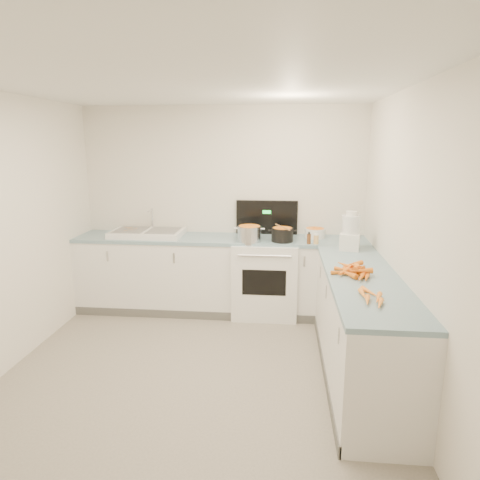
# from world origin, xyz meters

# --- Properties ---
(floor) EXTENTS (3.50, 4.00, 0.00)m
(floor) POSITION_xyz_m (0.00, 0.00, 0.00)
(floor) COLOR gray
(floor) RESTS_ON ground
(ceiling) EXTENTS (3.50, 4.00, 0.00)m
(ceiling) POSITION_xyz_m (0.00, 0.00, 2.50)
(ceiling) COLOR silver
(ceiling) RESTS_ON ground
(wall_back) EXTENTS (3.50, 0.00, 2.50)m
(wall_back) POSITION_xyz_m (0.00, 2.00, 1.25)
(wall_back) COLOR silver
(wall_back) RESTS_ON ground
(wall_front) EXTENTS (3.50, 0.00, 2.50)m
(wall_front) POSITION_xyz_m (0.00, -2.00, 1.25)
(wall_front) COLOR silver
(wall_front) RESTS_ON ground
(wall_right) EXTENTS (0.00, 4.00, 2.50)m
(wall_right) POSITION_xyz_m (1.75, 0.00, 1.25)
(wall_right) COLOR silver
(wall_right) RESTS_ON ground
(counter_back) EXTENTS (3.50, 0.62, 0.94)m
(counter_back) POSITION_xyz_m (0.00, 1.70, 0.47)
(counter_back) COLOR white
(counter_back) RESTS_ON ground
(counter_right) EXTENTS (0.62, 2.20, 0.94)m
(counter_right) POSITION_xyz_m (1.45, 0.30, 0.47)
(counter_right) COLOR white
(counter_right) RESTS_ON ground
(stove) EXTENTS (0.76, 0.65, 1.36)m
(stove) POSITION_xyz_m (0.55, 1.69, 0.47)
(stove) COLOR white
(stove) RESTS_ON ground
(sink) EXTENTS (0.86, 0.52, 0.31)m
(sink) POSITION_xyz_m (-0.90, 1.70, 0.98)
(sink) COLOR white
(sink) RESTS_ON counter_back
(steel_pot) EXTENTS (0.31, 0.31, 0.20)m
(steel_pot) POSITION_xyz_m (0.37, 1.52, 1.02)
(steel_pot) COLOR silver
(steel_pot) RESTS_ON stove
(black_pot) EXTENTS (0.30, 0.30, 0.18)m
(black_pot) POSITION_xyz_m (0.75, 1.56, 1.01)
(black_pot) COLOR black
(black_pot) RESTS_ON stove
(wooden_spoon) EXTENTS (0.17, 0.35, 0.02)m
(wooden_spoon) POSITION_xyz_m (0.75, 1.56, 1.11)
(wooden_spoon) COLOR #AD7A47
(wooden_spoon) RESTS_ON black_pot
(mixing_bowl) EXTENTS (0.32, 0.32, 0.11)m
(mixing_bowl) POSITION_xyz_m (1.14, 1.80, 1.00)
(mixing_bowl) COLOR white
(mixing_bowl) RESTS_ON counter_back
(extract_bottle) EXTENTS (0.05, 0.05, 0.11)m
(extract_bottle) POSITION_xyz_m (1.05, 1.46, 1.00)
(extract_bottle) COLOR #593319
(extract_bottle) RESTS_ON counter_back
(spice_jar) EXTENTS (0.06, 0.06, 0.10)m
(spice_jar) POSITION_xyz_m (1.13, 1.47, 0.99)
(spice_jar) COLOR #E5B266
(spice_jar) RESTS_ON counter_back
(food_processor) EXTENTS (0.25, 0.28, 0.41)m
(food_processor) POSITION_xyz_m (1.47, 1.25, 1.12)
(food_processor) COLOR white
(food_processor) RESTS_ON counter_right
(carrot_pile) EXTENTS (0.35, 0.51, 0.10)m
(carrot_pile) POSITION_xyz_m (1.37, 0.36, 0.98)
(carrot_pile) COLOR orange
(carrot_pile) RESTS_ON counter_right
(peeled_carrots) EXTENTS (0.17, 0.42, 0.04)m
(peeled_carrots) POSITION_xyz_m (1.39, -0.29, 0.96)
(peeled_carrots) COLOR orange
(peeled_carrots) RESTS_ON counter_right
(peelings) EXTENTS (0.18, 0.22, 0.01)m
(peelings) POSITION_xyz_m (-1.13, 1.74, 1.02)
(peelings) COLOR tan
(peelings) RESTS_ON sink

